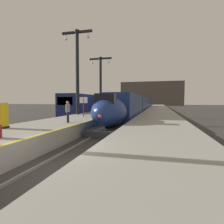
# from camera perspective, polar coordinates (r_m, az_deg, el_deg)

# --- Properties ---
(ground_plane) EXTENTS (260.00, 260.00, 0.00)m
(ground_plane) POSITION_cam_1_polar(r_m,az_deg,el_deg) (7.74, -19.09, -17.60)
(ground_plane) COLOR #33302D
(platform_left) EXTENTS (4.80, 110.00, 1.05)m
(platform_left) POSITION_cam_1_polar(r_m,az_deg,el_deg) (31.87, -0.36, -0.51)
(platform_left) COLOR gray
(platform_left) RESTS_ON ground
(platform_right) EXTENTS (4.80, 110.00, 1.05)m
(platform_right) POSITION_cam_1_polar(r_m,az_deg,el_deg) (30.83, 14.36, -0.75)
(platform_right) COLOR gray
(platform_right) RESTS_ON ground
(platform_left_safety_stripe) EXTENTS (0.20, 107.80, 0.01)m
(platform_left_safety_stripe) POSITION_cam_1_polar(r_m,az_deg,el_deg) (31.34, 3.68, 0.39)
(platform_left_safety_stripe) COLOR yellow
(platform_left_safety_stripe) RESTS_ON platform_left
(rail_main_left) EXTENTS (0.08, 110.00, 0.12)m
(rail_main_left) POSITION_cam_1_polar(r_m,az_deg,el_deg) (33.95, 6.23, -1.07)
(rail_main_left) COLOR slate
(rail_main_left) RESTS_ON ground
(rail_main_right) EXTENTS (0.08, 110.00, 0.12)m
(rail_main_right) POSITION_cam_1_polar(r_m,az_deg,el_deg) (33.77, 8.75, -1.11)
(rail_main_right) COLOR slate
(rail_main_right) RESTS_ON ground
(rail_secondary_left) EXTENTS (0.08, 110.00, 0.12)m
(rail_secondary_left) POSITION_cam_1_polar(r_m,az_deg,el_deg) (35.99, -6.65, -0.81)
(rail_secondary_left) COLOR slate
(rail_secondary_left) RESTS_ON ground
(rail_secondary_right) EXTENTS (0.08, 110.00, 0.12)m
(rail_secondary_right) POSITION_cam_1_polar(r_m,az_deg,el_deg) (35.48, -4.39, -0.86)
(rail_secondary_right) COLOR slate
(rail_secondary_right) RESTS_ON ground
(highspeed_train_main) EXTENTS (2.92, 55.80, 3.60)m
(highspeed_train_main) POSITION_cam_1_polar(r_m,az_deg,el_deg) (39.62, 8.53, 2.32)
(highspeed_train_main) COLOR navy
(highspeed_train_main) RESTS_ON ground
(regional_train_adjacent) EXTENTS (2.85, 36.60, 3.80)m
(regional_train_adjacent) POSITION_cam_1_polar(r_m,az_deg,el_deg) (41.83, -2.50, 2.65)
(regional_train_adjacent) COLOR #141E4C
(regional_train_adjacent) RESTS_ON ground
(station_column_mid) EXTENTS (4.00, 0.68, 10.48)m
(station_column_mid) POSITION_cam_1_polar(r_m,az_deg,el_deg) (23.83, -10.88, 14.33)
(station_column_mid) COLOR black
(station_column_mid) RESTS_ON platform_left
(station_column_far) EXTENTS (4.00, 0.68, 9.35)m
(station_column_far) POSITION_cam_1_polar(r_m,az_deg,el_deg) (32.43, -3.63, 10.42)
(station_column_far) COLOR black
(station_column_far) RESTS_ON platform_left
(passenger_mid_platform) EXTENTS (0.57, 0.23, 1.69)m
(passenger_mid_platform) POSITION_cam_1_polar(r_m,az_deg,el_deg) (22.75, -1.38, 1.70)
(passenger_mid_platform) COLOR #23232D
(passenger_mid_platform) RESTS_ON platform_left
(passenger_far_waiting) EXTENTS (0.25, 0.57, 1.69)m
(passenger_far_waiting) POSITION_cam_1_polar(r_m,az_deg,el_deg) (14.66, -13.77, 0.59)
(passenger_far_waiting) COLOR #23232D
(passenger_far_waiting) RESTS_ON platform_left
(ticket_machine_yellow) EXTENTS (0.76, 0.62, 1.60)m
(ticket_machine_yellow) POSITION_cam_1_polar(r_m,az_deg,el_deg) (13.31, -31.74, -1.20)
(ticket_machine_yellow) COLOR yellow
(ticket_machine_yellow) RESTS_ON platform_left
(departure_info_board) EXTENTS (0.90, 0.10, 2.12)m
(departure_info_board) POSITION_cam_1_polar(r_m,az_deg,el_deg) (19.97, -8.96, 2.89)
(departure_info_board) COLOR maroon
(departure_info_board) RESTS_ON platform_left
(terminus_back_wall) EXTENTS (36.00, 2.00, 14.00)m
(terminus_back_wall) POSITION_cam_1_polar(r_m,az_deg,el_deg) (108.16, 12.27, 5.68)
(terminus_back_wall) COLOR #4C4742
(terminus_back_wall) RESTS_ON ground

